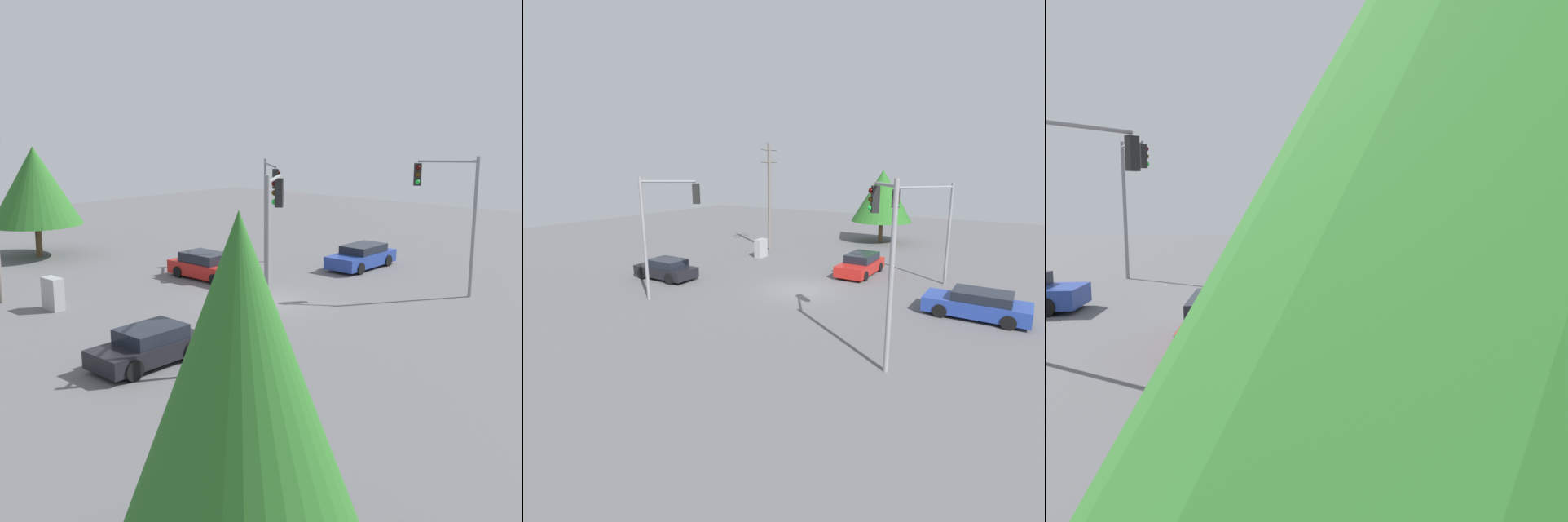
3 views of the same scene
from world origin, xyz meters
The scene contains 10 objects.
ground_plane centered at (0.00, 0.00, 0.00)m, with size 80.00×80.00×0.00m, color #5B5B5E.
sedan_blue centered at (0.46, -9.48, 0.66)m, with size 2.04×4.75×1.35m.
sedan_red centered at (5.26, -1.67, 0.67)m, with size 4.54×2.01×1.40m.
sedan_dark centered at (-2.50, 8.64, 0.64)m, with size 1.96×4.07×1.31m.
traffic_signal_main centered at (-6.17, -6.86, 4.54)m, with size 2.61×1.84×6.76m.
traffic_signal_cross centered at (-5.33, 5.34, 4.47)m, with size 1.88×2.75×6.63m.
traffic_signal_aux centered at (4.54, -5.99, 4.27)m, with size 3.19×2.81×6.22m.
utility_pole_tall centered at (8.96, 8.20, 4.83)m, with size 2.20×0.28×9.09m.
electrical_cabinet centered at (6.08, 7.15, 0.74)m, with size 1.07×0.56×1.47m, color #9EA0A3.
tree_behind centered at (17.61, 1.17, 4.45)m, with size 5.64×5.64×6.87m.
Camera 2 is at (-20.22, -11.35, 7.12)m, focal length 28.00 mm.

